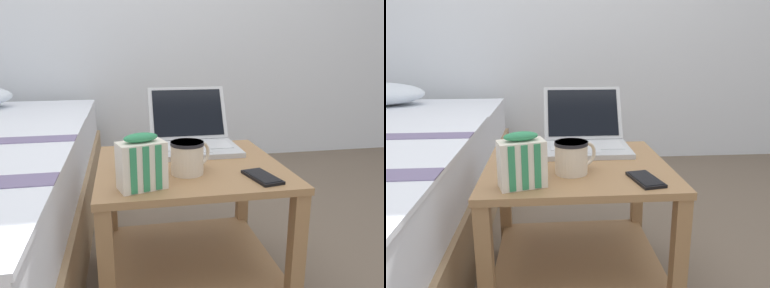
# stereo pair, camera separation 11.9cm
# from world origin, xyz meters

# --- Properties ---
(ground_plane) EXTENTS (8.00, 8.00, 0.00)m
(ground_plane) POSITION_xyz_m (0.00, 0.00, 0.00)
(ground_plane) COLOR brown
(bedside_table) EXTENTS (0.61, 0.57, 0.47)m
(bedside_table) POSITION_xyz_m (0.00, 0.00, 0.30)
(bedside_table) COLOR #997047
(bedside_table) RESTS_ON ground_plane
(laptop) EXTENTS (0.32, 0.34, 0.22)m
(laptop) POSITION_xyz_m (0.05, 0.20, 0.51)
(laptop) COLOR #B7BABC
(laptop) RESTS_ON bedside_table
(mug_front_left) EXTENTS (0.14, 0.11, 0.10)m
(mug_front_left) POSITION_xyz_m (-0.02, -0.09, 0.52)
(mug_front_left) COLOR beige
(mug_front_left) RESTS_ON bedside_table
(mug_front_right) EXTENTS (0.12, 0.09, 0.09)m
(mug_front_right) POSITION_xyz_m (-0.18, -0.02, 0.52)
(mug_front_right) COLOR beige
(mug_front_right) RESTS_ON bedside_table
(snack_bag) EXTENTS (0.14, 0.11, 0.16)m
(snack_bag) POSITION_xyz_m (-0.17, -0.20, 0.54)
(snack_bag) COLOR silver
(snack_bag) RESTS_ON bedside_table
(cell_phone) EXTENTS (0.09, 0.15, 0.01)m
(cell_phone) POSITION_xyz_m (0.19, -0.18, 0.47)
(cell_phone) COLOR black
(cell_phone) RESTS_ON bedside_table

